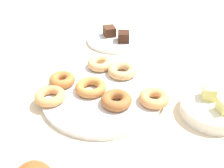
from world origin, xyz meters
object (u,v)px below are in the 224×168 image
at_px(donut_plate, 102,96).
at_px(donut_1, 154,98).
at_px(donut_0, 100,64).
at_px(donut_6, 62,80).
at_px(brownie_near, 109,31).
at_px(cake_plate, 115,40).
at_px(donut_2, 50,96).
at_px(donut_4, 91,87).
at_px(melon_chunk_left, 209,93).
at_px(donut_3, 122,71).
at_px(donut_5, 116,100).
at_px(fruit_bowl, 212,109).
at_px(brownie_far, 124,37).

xyz_separation_m(donut_plate, donut_1, (0.07, 0.14, 0.02)).
xyz_separation_m(donut_0, donut_6, (0.07, -0.13, -0.00)).
bearing_deg(brownie_near, cake_plate, 26.57).
bearing_deg(donut_2, donut_6, 152.42).
distance_m(donut_plate, donut_6, 0.14).
xyz_separation_m(donut_4, melon_chunk_left, (0.12, 0.31, 0.02)).
xyz_separation_m(donut_0, donut_1, (0.22, 0.12, -0.00)).
height_order(donut_plate, donut_3, donut_3).
xyz_separation_m(donut_1, donut_5, (-0.01, -0.11, 0.00)).
height_order(donut_1, donut_5, same).
bearing_deg(donut_0, brownie_near, 162.08).
relative_size(donut_2, donut_3, 0.95).
distance_m(donut_6, cake_plate, 0.37).
bearing_deg(fruit_bowl, melon_chunk_left, 180.00).
relative_size(donut_plate, brownie_near, 6.82).
height_order(donut_plate, brownie_near, brownie_near).
distance_m(donut_5, brownie_near, 0.46).
relative_size(donut_plate, donut_3, 3.79).
bearing_deg(donut_2, donut_5, 71.59).
height_order(donut_3, cake_plate, donut_3).
bearing_deg(donut_4, fruit_bowl, 64.03).
bearing_deg(donut_6, donut_1, 59.71).
bearing_deg(donut_0, donut_plate, -7.28).
bearing_deg(donut_3, cake_plate, 172.67).
relative_size(donut_plate, melon_chunk_left, 9.90).
bearing_deg(donut_3, brownie_far, 165.42).
bearing_deg(brownie_near, melon_chunk_left, 19.93).
height_order(cake_plate, fruit_bowl, fruit_bowl).
height_order(donut_4, melon_chunk_left, melon_chunk_left).
bearing_deg(donut_3, brownie_near, 176.64).
height_order(donut_1, donut_6, same).
bearing_deg(donut_4, melon_chunk_left, 68.66).
height_order(donut_1, brownie_near, brownie_near).
relative_size(donut_5, cake_plate, 0.38).
bearing_deg(brownie_near, donut_0, -17.92).
bearing_deg(donut_1, donut_5, -96.61).
height_order(brownie_far, fruit_bowl, brownie_far).
distance_m(donut_2, donut_6, 0.08).
bearing_deg(cake_plate, donut_6, -38.34).
xyz_separation_m(donut_5, brownie_near, (-0.46, 0.07, 0.00)).
relative_size(donut_5, donut_6, 1.08).
xyz_separation_m(donut_plate, brownie_far, (-0.34, 0.15, 0.02)).
bearing_deg(donut_1, donut_plate, -117.09).
bearing_deg(donut_5, cake_plate, 168.40).
bearing_deg(donut_5, donut_6, -132.99).
xyz_separation_m(donut_3, donut_5, (0.15, -0.05, 0.00)).
relative_size(brownie_near, brownie_far, 1.00).
distance_m(donut_plate, brownie_far, 0.37).
height_order(donut_2, cake_plate, donut_2).
relative_size(donut_3, melon_chunk_left, 2.62).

